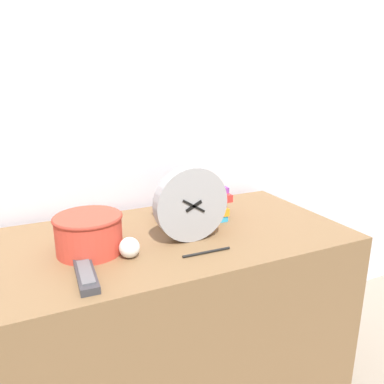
{
  "coord_description": "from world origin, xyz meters",
  "views": [
    {
      "loc": [
        -0.36,
        -0.78,
        1.21
      ],
      "look_at": [
        0.16,
        0.33,
        0.85
      ],
      "focal_mm": 35.0,
      "sensor_mm": 36.0,
      "label": 1
    }
  ],
  "objects": [
    {
      "name": "basket",
      "position": [
        -0.2,
        0.29,
        0.78
      ],
      "size": [
        0.2,
        0.2,
        0.12
      ],
      "color": "#C63D2D",
      "rests_on": "desk"
    },
    {
      "name": "pen",
      "position": [
        0.11,
        0.13,
        0.72
      ],
      "size": [
        0.16,
        0.01,
        0.01
      ],
      "color": "black",
      "rests_on": "desk"
    },
    {
      "name": "tv_remote",
      "position": [
        -0.24,
        0.13,
        0.73
      ],
      "size": [
        0.06,
        0.18,
        0.02
      ],
      "color": "#333338",
      "rests_on": "desk"
    },
    {
      "name": "desk",
      "position": [
        0.0,
        0.31,
        0.36
      ],
      "size": [
        1.32,
        0.62,
        0.72
      ],
      "color": "brown",
      "rests_on": "ground_plane"
    },
    {
      "name": "crumpled_paper_ball",
      "position": [
        -0.11,
        0.2,
        0.75
      ],
      "size": [
        0.06,
        0.06,
        0.06
      ],
      "color": "white",
      "rests_on": "desk"
    },
    {
      "name": "wall_back",
      "position": [
        0.0,
        0.69,
        1.2
      ],
      "size": [
        6.0,
        0.04,
        2.4
      ],
      "color": "silver",
      "rests_on": "ground_plane"
    },
    {
      "name": "desk_clock",
      "position": [
        0.11,
        0.24,
        0.84
      ],
      "size": [
        0.24,
        0.05,
        0.24
      ],
      "color": "#99999E",
      "rests_on": "desk"
    },
    {
      "name": "book_stack",
      "position": [
        0.2,
        0.41,
        0.78
      ],
      "size": [
        0.26,
        0.2,
        0.12
      ],
      "color": "#2D9ED1",
      "rests_on": "desk"
    }
  ]
}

